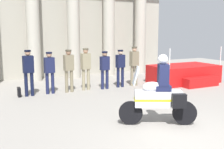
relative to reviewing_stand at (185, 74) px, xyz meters
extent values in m
plane|color=gray|center=(-4.60, -5.35, -0.41)|extent=(28.00, 28.00, 0.00)
cube|color=#A49F91|center=(-4.33, 4.60, 2.86)|extent=(11.88, 0.30, 6.53)
cylinder|color=#B2AD9E|center=(-6.38, 3.68, 2.59)|extent=(0.64, 0.64, 5.99)
cylinder|color=#B2AD9E|center=(-4.33, 3.68, 2.59)|extent=(0.64, 0.64, 5.99)
cylinder|color=#B2AD9E|center=(-2.28, 3.68, 2.59)|extent=(0.64, 0.64, 5.99)
cylinder|color=#B2AD9E|center=(-0.23, 3.68, 2.59)|extent=(0.64, 0.64, 5.99)
cube|color=#B71414|center=(0.00, 0.08, 0.01)|extent=(3.19, 1.81, 0.84)
cube|color=#B71414|center=(0.00, -1.08, -0.20)|extent=(1.76, 0.50, 0.42)
cylinder|color=silver|center=(-1.52, -0.75, 0.89)|extent=(0.05, 0.05, 0.90)
cylinder|color=silver|center=(1.52, -0.75, 0.89)|extent=(0.05, 0.05, 0.90)
cylinder|color=black|center=(-7.33, 0.50, 0.05)|extent=(0.13, 0.13, 0.91)
cylinder|color=black|center=(-7.11, 0.50, 0.05)|extent=(0.13, 0.13, 0.91)
cube|color=black|center=(-7.22, 0.50, 0.83)|extent=(0.41, 0.27, 0.65)
sphere|color=tan|center=(-7.22, 0.50, 1.26)|extent=(0.21, 0.21, 0.21)
cylinder|color=black|center=(-7.22, 0.50, 1.34)|extent=(0.24, 0.24, 0.06)
cylinder|color=#191E42|center=(-6.52, 0.55, 0.01)|extent=(0.13, 0.13, 0.84)
cylinder|color=#191E42|center=(-6.30, 0.55, 0.01)|extent=(0.13, 0.13, 0.84)
cube|color=#191E42|center=(-6.41, 0.55, 0.74)|extent=(0.41, 0.27, 0.61)
sphere|color=tan|center=(-6.41, 0.55, 1.15)|extent=(0.21, 0.21, 0.21)
cylinder|color=black|center=(-6.41, 0.55, 1.23)|extent=(0.24, 0.24, 0.06)
cylinder|color=#7A7056|center=(-5.75, 0.47, 0.04)|extent=(0.13, 0.13, 0.90)
cylinder|color=#7A7056|center=(-5.53, 0.47, 0.04)|extent=(0.13, 0.13, 0.90)
cube|color=#7A7056|center=(-5.64, 0.47, 0.81)|extent=(0.41, 0.27, 0.63)
sphere|color=#997056|center=(-5.64, 0.47, 1.22)|extent=(0.21, 0.21, 0.21)
cylinder|color=#494334|center=(-5.64, 0.47, 1.30)|extent=(0.24, 0.24, 0.06)
cylinder|color=gray|center=(-4.99, 0.55, 0.04)|extent=(0.13, 0.13, 0.90)
cylinder|color=gray|center=(-4.77, 0.55, 0.04)|extent=(0.13, 0.13, 0.90)
cube|color=gray|center=(-4.88, 0.55, 0.82)|extent=(0.41, 0.27, 0.66)
sphere|color=tan|center=(-4.88, 0.55, 1.25)|extent=(0.21, 0.21, 0.21)
cylinder|color=brown|center=(-4.88, 0.55, 1.33)|extent=(0.24, 0.24, 0.06)
cylinder|color=#191E42|center=(-4.18, 0.39, 0.01)|extent=(0.13, 0.13, 0.83)
cylinder|color=#191E42|center=(-3.96, 0.39, 0.01)|extent=(0.13, 0.13, 0.83)
cube|color=#191E42|center=(-4.07, 0.39, 0.71)|extent=(0.41, 0.27, 0.58)
sphere|color=tan|center=(-4.07, 0.39, 1.11)|extent=(0.21, 0.21, 0.21)
cylinder|color=black|center=(-4.07, 0.39, 1.19)|extent=(0.24, 0.24, 0.06)
cylinder|color=#141938|center=(-3.40, 0.44, 0.03)|extent=(0.13, 0.13, 0.88)
cylinder|color=#141938|center=(-3.18, 0.44, 0.03)|extent=(0.13, 0.13, 0.88)
cube|color=#141938|center=(-3.29, 0.44, 0.76)|extent=(0.41, 0.27, 0.56)
sphere|color=beige|center=(-3.29, 0.44, 1.14)|extent=(0.21, 0.21, 0.21)
cylinder|color=black|center=(-3.29, 0.44, 1.22)|extent=(0.24, 0.24, 0.06)
cylinder|color=#7A7056|center=(-2.68, 0.46, 0.05)|extent=(0.13, 0.13, 0.92)
cylinder|color=#7A7056|center=(-2.46, 0.46, 0.05)|extent=(0.13, 0.13, 0.92)
cube|color=#7A7056|center=(-2.57, 0.46, 0.83)|extent=(0.41, 0.27, 0.65)
sphere|color=tan|center=(-2.57, 0.46, 1.26)|extent=(0.21, 0.21, 0.21)
cylinder|color=#494334|center=(-2.57, 0.46, 1.34)|extent=(0.24, 0.24, 0.06)
cylinder|color=black|center=(-5.37, -4.03, -0.09)|extent=(0.62, 0.38, 0.64)
cylinder|color=black|center=(-4.08, -4.68, -0.09)|extent=(0.64, 0.41, 0.64)
cube|color=silver|center=(-4.72, -4.36, 0.31)|extent=(1.25, 0.84, 0.44)
ellipsoid|color=silver|center=(-4.86, -4.29, 0.63)|extent=(0.61, 0.52, 0.26)
cube|color=yellow|center=(-4.72, -4.36, 0.29)|extent=(1.27, 0.86, 0.06)
cube|color=silver|center=(-5.26, -4.09, 0.93)|extent=(0.32, 0.43, 0.47)
cube|color=black|center=(-4.39, -4.81, 0.31)|extent=(0.40, 0.32, 0.36)
cube|color=black|center=(-4.16, -4.35, 0.31)|extent=(0.40, 0.32, 0.36)
cube|color=#191E42|center=(-4.62, -4.41, 0.60)|extent=(0.51, 0.48, 0.14)
cube|color=#191E42|center=(-4.62, -4.41, 0.95)|extent=(0.39, 0.44, 0.56)
sphere|color=silver|center=(-4.63, -4.40, 1.36)|extent=(0.26, 0.26, 0.26)
cube|color=black|center=(-7.60, 0.57, -0.23)|extent=(0.10, 0.32, 0.36)
camera|label=1|loc=(-9.01, -10.21, 2.12)|focal=44.28mm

